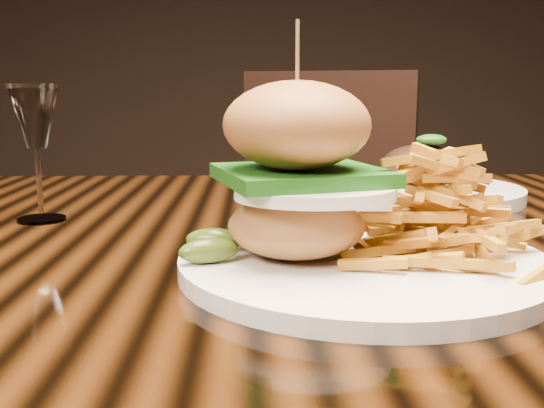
{
  "coord_description": "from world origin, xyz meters",
  "views": [
    {
      "loc": [
        -0.07,
        -0.7,
        0.91
      ],
      "look_at": [
        -0.06,
        -0.17,
        0.81
      ],
      "focal_mm": 42.0,
      "sensor_mm": 36.0,
      "label": 1
    }
  ],
  "objects_px": {
    "burger_plate": "(363,206)",
    "far_dish": "(420,186)",
    "dining_table": "(321,294)",
    "chair_far": "(316,234)",
    "wine_glass": "(35,122)"
  },
  "relations": [
    {
      "from": "burger_plate",
      "to": "far_dish",
      "type": "bearing_deg",
      "value": 63.98
    },
    {
      "from": "dining_table",
      "to": "far_dish",
      "type": "relative_size",
      "value": 5.56
    },
    {
      "from": "chair_far",
      "to": "burger_plate",
      "type": "bearing_deg",
      "value": -73.97
    },
    {
      "from": "dining_table",
      "to": "chair_far",
      "type": "height_order",
      "value": "chair_far"
    },
    {
      "from": "chair_far",
      "to": "dining_table",
      "type": "bearing_deg",
      "value": -75.68
    },
    {
      "from": "dining_table",
      "to": "chair_far",
      "type": "bearing_deg",
      "value": 84.91
    },
    {
      "from": "far_dish",
      "to": "chair_far",
      "type": "xyz_separation_m",
      "value": [
        -0.08,
        0.69,
        -0.23
      ]
    },
    {
      "from": "far_dish",
      "to": "wine_glass",
      "type": "bearing_deg",
      "value": -163.66
    },
    {
      "from": "burger_plate",
      "to": "chair_far",
      "type": "distance_m",
      "value": 1.09
    },
    {
      "from": "dining_table",
      "to": "far_dish",
      "type": "distance_m",
      "value": 0.27
    },
    {
      "from": "dining_table",
      "to": "chair_far",
      "type": "relative_size",
      "value": 1.68
    },
    {
      "from": "wine_glass",
      "to": "far_dish",
      "type": "relative_size",
      "value": 0.56
    },
    {
      "from": "wine_glass",
      "to": "chair_far",
      "type": "height_order",
      "value": "chair_far"
    },
    {
      "from": "far_dish",
      "to": "chair_far",
      "type": "relative_size",
      "value": 0.3
    },
    {
      "from": "dining_table",
      "to": "far_dish",
      "type": "xyz_separation_m",
      "value": [
        0.16,
        0.2,
        0.09
      ]
    }
  ]
}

